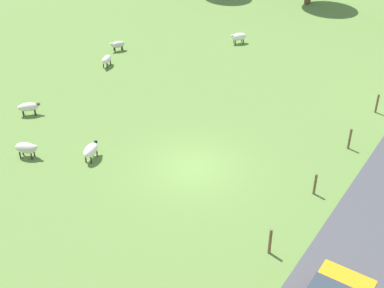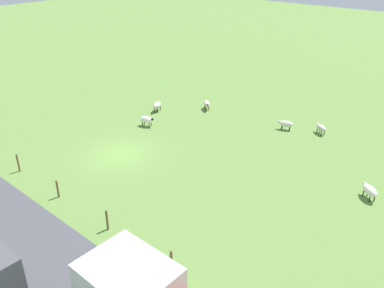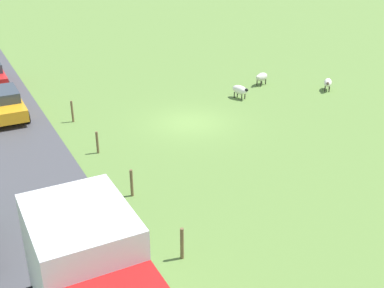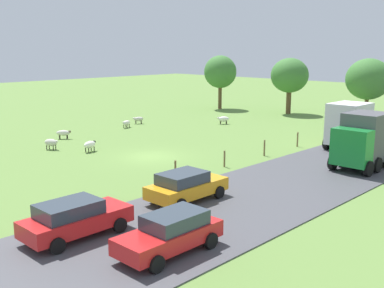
% 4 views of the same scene
% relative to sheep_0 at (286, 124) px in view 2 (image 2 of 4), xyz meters
% --- Properties ---
extents(ground_plane, '(160.00, 160.00, 0.00)m').
position_rel_sheep_0_xyz_m(ground_plane, '(11.28, -6.55, -0.49)').
color(ground_plane, olive).
extents(sheep_0, '(0.80, 1.23, 0.73)m').
position_rel_sheep_0_xyz_m(sheep_0, '(0.00, 0.00, 0.00)').
color(sheep_0, silver).
rests_on(sheep_0, ground_plane).
extents(sheep_1, '(1.15, 1.18, 0.78)m').
position_rel_sheep_0_xyz_m(sheep_1, '(0.72, -7.41, 0.03)').
color(sheep_1, silver).
rests_on(sheep_1, ground_plane).
extents(sheep_2, '(0.82, 1.29, 0.83)m').
position_rel_sheep_0_xyz_m(sheep_2, '(6.68, -8.73, 0.06)').
color(sheep_2, white).
rests_on(sheep_2, ground_plane).
extents(sheep_3, '(0.91, 1.13, 0.72)m').
position_rel_sheep_0_xyz_m(sheep_3, '(-1.08, 2.42, -0.00)').
color(sheep_3, beige).
rests_on(sheep_3, ground_plane).
extents(sheep_4, '(1.26, 0.94, 0.84)m').
position_rel_sheep_0_xyz_m(sheep_4, '(3.89, -10.38, 0.06)').
color(sheep_4, beige).
rests_on(sheep_4, ground_plane).
extents(sheep_5, '(1.12, 1.23, 0.81)m').
position_rel_sheep_0_xyz_m(sheep_5, '(5.41, 8.38, 0.04)').
color(sheep_5, white).
rests_on(sheep_5, ground_plane).
extents(fence_post_0, '(0.12, 0.12, 1.22)m').
position_rel_sheep_0_xyz_m(fence_post_0, '(17.00, -9.68, 0.11)').
color(fence_post_0, brown).
rests_on(fence_post_0, ground_plane).
extents(fence_post_1, '(0.12, 0.12, 1.10)m').
position_rel_sheep_0_xyz_m(fence_post_1, '(17.00, -5.18, 0.05)').
color(fence_post_1, brown).
rests_on(fence_post_1, ground_plane).
extents(fence_post_2, '(0.12, 0.12, 1.17)m').
position_rel_sheep_0_xyz_m(fence_post_2, '(17.00, -0.68, 0.09)').
color(fence_post_2, brown).
rests_on(fence_post_2, ground_plane).
extents(fence_post_3, '(0.12, 0.12, 1.16)m').
position_rel_sheep_0_xyz_m(fence_post_3, '(17.00, 3.82, 0.08)').
color(fence_post_3, brown).
rests_on(fence_post_3, ground_plane).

